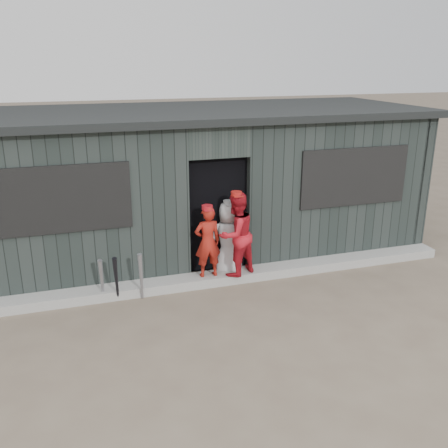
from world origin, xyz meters
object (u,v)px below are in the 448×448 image
object	(u,v)px
player_red_left	(208,242)
dugout	(196,182)
bat_mid	(141,277)
player_grey_back	(228,239)
bat_right	(116,279)
bat_left	(102,280)
player_red_right	(236,234)

from	to	relation	value
player_red_left	dugout	bearing A→B (deg)	-99.86
bat_mid	player_grey_back	bearing A→B (deg)	17.77
bat_right	player_grey_back	bearing A→B (deg)	14.47
bat_left	player_red_right	bearing A→B (deg)	1.68
bat_mid	player_red_left	bearing A→B (deg)	12.97
player_red_right	dugout	distance (m)	1.83
bat_right	player_red_right	bearing A→B (deg)	5.50
bat_mid	player_red_right	world-z (taller)	player_red_right
dugout	player_red_right	bearing A→B (deg)	-84.11
bat_mid	player_red_left	world-z (taller)	player_red_left
bat_left	bat_mid	xyz separation A→B (m)	(0.56, -0.12, 0.03)
player_red_right	player_red_left	bearing A→B (deg)	-33.57
bat_left	player_grey_back	bearing A→B (deg)	9.91
dugout	bat_left	bearing A→B (deg)	-136.66
bat_right	bat_left	bearing A→B (deg)	148.73
player_red_right	player_grey_back	size ratio (longest dim) A/B	1.06
bat_right	player_red_left	distance (m)	1.52
bat_left	bat_right	size ratio (longest dim) A/B	0.89
player_grey_back	dugout	xyz separation A→B (m)	(-0.15, 1.46, 0.65)
bat_right	player_red_right	xyz separation A→B (m)	(1.92, 0.18, 0.43)
player_grey_back	dugout	distance (m)	1.61
bat_left	bat_mid	bearing A→B (deg)	-12.41
player_red_right	bat_left	bearing A→B (deg)	-23.28
bat_right	dugout	world-z (taller)	dugout
bat_mid	bat_right	distance (m)	0.36
bat_mid	player_red_left	size ratio (longest dim) A/B	0.68
player_red_left	player_red_right	distance (m)	0.47
player_grey_back	player_red_right	bearing A→B (deg)	102.96
player_grey_back	bat_left	bearing A→B (deg)	17.38
bat_left	player_red_left	bearing A→B (deg)	4.47
bat_right	player_red_right	world-z (taller)	player_red_right
bat_right	player_red_right	size ratio (longest dim) A/B	0.60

